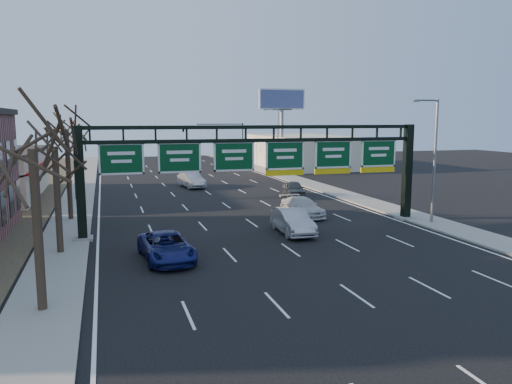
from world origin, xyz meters
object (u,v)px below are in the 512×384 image
object	(u,v)px
car_silver_sedan	(292,221)
car_white_wagon	(302,207)
sign_gantry	(262,163)
car_blue_suv	(166,247)

from	to	relation	value
car_silver_sedan	car_white_wagon	distance (m)	6.15
car_silver_sedan	car_white_wagon	xyz separation A→B (m)	(2.93, 5.41, -0.10)
sign_gantry	car_white_wagon	world-z (taller)	sign_gantry
car_blue_suv	car_white_wagon	xyz separation A→B (m)	(11.76, 9.40, -0.01)
sign_gantry	car_blue_suv	xyz separation A→B (m)	(-7.35, -6.05, -3.89)
car_blue_suv	car_silver_sedan	world-z (taller)	car_silver_sedan
car_silver_sedan	sign_gantry	bearing A→B (deg)	128.35
car_white_wagon	sign_gantry	bearing A→B (deg)	-147.51
car_blue_suv	sign_gantry	bearing A→B (deg)	34.69
sign_gantry	car_blue_suv	size ratio (longest dim) A/B	4.60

